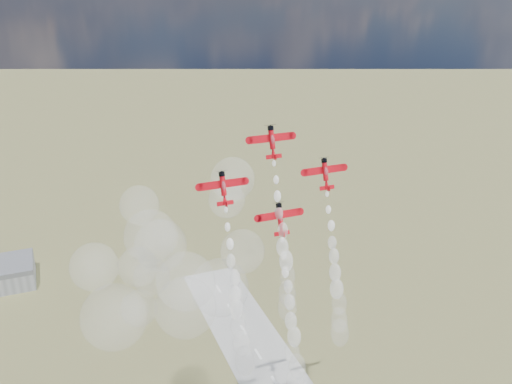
{
  "coord_description": "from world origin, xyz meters",
  "views": [
    {
      "loc": [
        -75.78,
        -120.0,
        163.97
      ],
      "look_at": [
        -24.85,
        9.49,
        107.72
      ],
      "focal_mm": 38.0,
      "sensor_mm": 36.0,
      "label": 1
    }
  ],
  "objects_px": {
    "plane_left": "(223,187)",
    "plane_right": "(325,173)",
    "plane_lead": "(272,141)",
    "plane_slot": "(280,218)"
  },
  "relations": [
    {
      "from": "plane_left",
      "to": "plane_right",
      "type": "xyz_separation_m",
      "value": [
        31.03,
        0.0,
        0.0
      ]
    },
    {
      "from": "plane_lead",
      "to": "plane_right",
      "type": "bearing_deg",
      "value": -11.7
    },
    {
      "from": "plane_right",
      "to": "plane_slot",
      "type": "bearing_deg",
      "value": -168.3
    },
    {
      "from": "plane_slot",
      "to": "plane_right",
      "type": "bearing_deg",
      "value": 11.7
    },
    {
      "from": "plane_lead",
      "to": "plane_right",
      "type": "distance_m",
      "value": 18.94
    },
    {
      "from": "plane_right",
      "to": "plane_slot",
      "type": "height_order",
      "value": "plane_right"
    },
    {
      "from": "plane_lead",
      "to": "plane_right",
      "type": "relative_size",
      "value": 1.0
    },
    {
      "from": "plane_lead",
      "to": "plane_slot",
      "type": "relative_size",
      "value": 1.0
    },
    {
      "from": "plane_left",
      "to": "plane_slot",
      "type": "xyz_separation_m",
      "value": [
        15.52,
        -3.21,
        -10.38
      ]
    },
    {
      "from": "plane_left",
      "to": "plane_slot",
      "type": "height_order",
      "value": "plane_left"
    }
  ]
}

